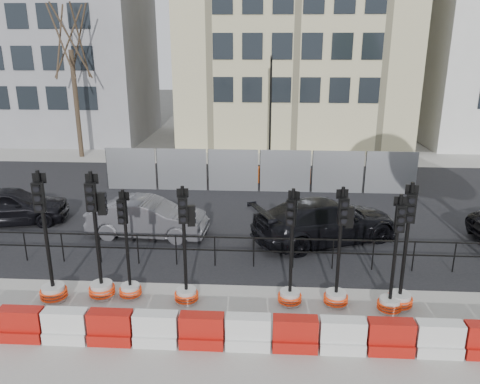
# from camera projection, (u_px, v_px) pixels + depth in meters

# --- Properties ---
(ground) EXTENTS (120.00, 120.00, 0.00)m
(ground) POSITION_uv_depth(u_px,v_px,m) (252.00, 286.00, 13.31)
(ground) COLOR #51514C
(ground) RESTS_ON ground
(sidewalk_near) EXTENTS (40.00, 6.00, 0.02)m
(sidewalk_near) POSITION_uv_depth(u_px,v_px,m) (248.00, 352.00, 10.45)
(sidewalk_near) COLOR gray
(sidewalk_near) RESTS_ON ground
(road) EXTENTS (40.00, 14.00, 0.03)m
(road) POSITION_uv_depth(u_px,v_px,m) (258.00, 205.00, 19.97)
(road) COLOR black
(road) RESTS_ON ground
(sidewalk_far) EXTENTS (40.00, 4.00, 0.02)m
(sidewalk_far) POSITION_uv_depth(u_px,v_px,m) (261.00, 157.00, 28.54)
(sidewalk_far) COLOR gray
(sidewalk_far) RESTS_ON ground
(building_grey) EXTENTS (11.00, 9.06, 14.00)m
(building_grey) POSITION_uv_depth(u_px,v_px,m) (65.00, 38.00, 32.92)
(building_grey) COLOR gray
(building_grey) RESTS_ON ground
(building_cream) EXTENTS (15.00, 10.06, 18.00)m
(building_cream) POSITION_uv_depth(u_px,v_px,m) (294.00, 7.00, 31.41)
(building_cream) COLOR #C6BC91
(building_cream) RESTS_ON ground
(kerb_railing) EXTENTS (18.00, 0.04, 1.00)m
(kerb_railing) POSITION_uv_depth(u_px,v_px,m) (254.00, 247.00, 14.25)
(kerb_railing) COLOR black
(kerb_railing) RESTS_ON ground
(heras_fencing) EXTENTS (14.33, 1.72, 2.00)m
(heras_fencing) POSITION_uv_depth(u_px,v_px,m) (249.00, 173.00, 22.37)
(heras_fencing) COLOR gray
(heras_fencing) RESTS_ON ground
(lamp_post_far) EXTENTS (0.12, 0.56, 6.00)m
(lamp_post_far) POSITION_uv_depth(u_px,v_px,m) (270.00, 106.00, 26.57)
(lamp_post_far) COLOR black
(lamp_post_far) RESTS_ON ground
(tree_bare_far) EXTENTS (2.00, 2.00, 9.00)m
(tree_bare_far) POSITION_uv_depth(u_px,v_px,m) (70.00, 43.00, 26.68)
(tree_bare_far) COLOR #473828
(tree_bare_far) RESTS_ON ground
(barrier_row) EXTENTS (15.70, 0.50, 0.80)m
(barrier_row) POSITION_uv_depth(u_px,v_px,m) (248.00, 333.00, 10.54)
(barrier_row) COLOR #AA1C0D
(barrier_row) RESTS_ON ground
(traffic_signal_a) EXTENTS (0.71, 0.71, 3.63)m
(traffic_signal_a) POSITION_uv_depth(u_px,v_px,m) (51.00, 276.00, 12.35)
(traffic_signal_a) COLOR #BBBAB6
(traffic_signal_a) RESTS_ON ground
(traffic_signal_b) EXTENTS (0.70, 0.70, 3.56)m
(traffic_signal_b) POSITION_uv_depth(u_px,v_px,m) (100.00, 269.00, 12.47)
(traffic_signal_b) COLOR #BBBAB6
(traffic_signal_b) RESTS_ON ground
(traffic_signal_c) EXTENTS (0.60, 0.60, 3.07)m
(traffic_signal_c) POSITION_uv_depth(u_px,v_px,m) (129.00, 276.00, 12.55)
(traffic_signal_c) COLOR #BBBAB6
(traffic_signal_c) RESTS_ON ground
(traffic_signal_d) EXTENTS (0.64, 0.64, 3.25)m
(traffic_signal_d) POSITION_uv_depth(u_px,v_px,m) (186.00, 276.00, 12.25)
(traffic_signal_d) COLOR #BBBAB6
(traffic_signal_d) RESTS_ON ground
(traffic_signal_e) EXTENTS (0.63, 0.63, 3.21)m
(traffic_signal_e) POSITION_uv_depth(u_px,v_px,m) (290.00, 282.00, 12.19)
(traffic_signal_e) COLOR #BBBAB6
(traffic_signal_e) RESTS_ON ground
(traffic_signal_f) EXTENTS (0.64, 0.64, 3.27)m
(traffic_signal_f) POSITION_uv_depth(u_px,v_px,m) (338.00, 279.00, 12.11)
(traffic_signal_f) COLOR #BBBAB6
(traffic_signal_f) RESTS_ON ground
(traffic_signal_g) EXTENTS (0.63, 0.63, 3.18)m
(traffic_signal_g) POSITION_uv_depth(u_px,v_px,m) (391.00, 289.00, 11.84)
(traffic_signal_g) COLOR #BBBAB6
(traffic_signal_g) RESTS_ON ground
(traffic_signal_h) EXTENTS (0.67, 0.67, 3.42)m
(traffic_signal_h) POSITION_uv_depth(u_px,v_px,m) (401.00, 284.00, 12.01)
(traffic_signal_h) COLOR #BBBAB6
(traffic_signal_h) RESTS_ON ground
(car_a) EXTENTS (3.59, 5.01, 1.45)m
(car_a) POSITION_uv_depth(u_px,v_px,m) (9.00, 206.00, 17.78)
(car_a) COLOR black
(car_a) RESTS_ON ground
(car_b) EXTENTS (2.03, 4.40, 1.38)m
(car_b) POSITION_uv_depth(u_px,v_px,m) (148.00, 218.00, 16.63)
(car_b) COLOR #49494E
(car_b) RESTS_ON ground
(car_c) EXTENTS (5.94, 6.76, 1.51)m
(car_c) POSITION_uv_depth(u_px,v_px,m) (326.00, 220.00, 16.20)
(car_c) COLOR black
(car_c) RESTS_ON ground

